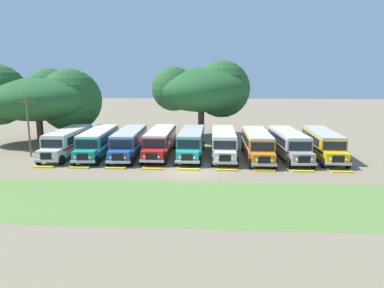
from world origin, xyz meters
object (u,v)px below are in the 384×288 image
Objects in this scene: parked_bus_slot_0 at (69,141)px; parked_bus_slot_6 at (257,143)px; parked_bus_slot_1 at (98,141)px; utility_pole at (28,125)px; parked_bus_slot_5 at (224,142)px; secondary_tree at (40,98)px; parked_bus_slot_3 at (160,141)px; broad_shade_tree at (204,90)px; parked_bus_slot_7 at (288,143)px; parked_bus_slot_2 at (129,141)px; parked_bus_slot_8 at (323,143)px; parked_bus_slot_4 at (191,141)px.

parked_bus_slot_6 is (21.14, -0.24, 0.00)m from parked_bus_slot_0.
utility_pole is at bearing -82.64° from parked_bus_slot_1.
parked_bus_slot_6 is at bearing 81.39° from parked_bus_slot_5.
secondary_tree reaches higher than parked_bus_slot_1.
broad_shade_tree reaches higher than parked_bus_slot_3.
parked_bus_slot_7 is at bearing 88.76° from parked_bus_slot_3.
parked_bus_slot_3 is at bearing -21.75° from secondary_tree.
parked_bus_slot_1 is 1.01× the size of parked_bus_slot_5.
parked_bus_slot_8 is at bearing 89.16° from parked_bus_slot_2.
secondary_tree is at bearing 108.06° from utility_pole.
parked_bus_slot_7 is (14.22, -0.33, 0.00)m from parked_bus_slot_3.
parked_bus_slot_0 is at bearing -47.91° from secondary_tree.
utility_pole reaches higher than parked_bus_slot_4.
parked_bus_slot_7 is (24.63, 0.21, 0.00)m from parked_bus_slot_0.
secondary_tree is at bearing -98.59° from parked_bus_slot_8.
parked_bus_slot_4 is 1.00× the size of parked_bus_slot_8.
parked_bus_slot_1 and parked_bus_slot_8 have the same top height.
parked_bus_slot_4 is 17.91m from utility_pole.
broad_shade_tree is at bearing 35.02° from utility_pole.
parked_bus_slot_2 is 1.00× the size of parked_bus_slot_3.
broad_shade_tree is (4.59, 11.21, 5.32)m from parked_bus_slot_3.
parked_bus_slot_2 is 1.64× the size of utility_pole.
parked_bus_slot_5 is 0.99× the size of parked_bus_slot_7.
parked_bus_slot_6 is at bearing -15.25° from secondary_tree.
parked_bus_slot_7 is at bearing 3.25° from utility_pole.
parked_bus_slot_6 is (3.62, -0.55, 0.00)m from parked_bus_slot_5.
parked_bus_slot_1 is 14.07m from parked_bus_slot_5.
parked_bus_slot_3 and parked_bus_slot_7 have the same top height.
parked_bus_slot_6 is at bearing 86.40° from parked_bus_slot_1.
parked_bus_slot_7 is at bearing 88.41° from parked_bus_slot_2.
parked_bus_slot_8 is 18.26m from broad_shade_tree.
parked_bus_slot_6 is 14.48m from broad_shade_tree.
parked_bus_slot_3 is 0.99× the size of parked_bus_slot_7.
parked_bus_slot_1 is 17.69m from parked_bus_slot_6.
parked_bus_slot_0 is at bearing -90.76° from parked_bus_slot_6.
secondary_tree is (-6.62, 7.32, 4.34)m from parked_bus_slot_0.
parked_bus_slot_8 is (24.95, 0.61, 0.00)m from parked_bus_slot_1.
parked_bus_slot_6 is at bearing -85.75° from parked_bus_slot_7.
parked_bus_slot_2 is (6.99, -0.02, 0.00)m from parked_bus_slot_0.
broad_shade_tree is (1.06, 11.31, 5.32)m from parked_bus_slot_4.
secondary_tree is (-21.62, -4.42, -0.98)m from broad_shade_tree.
parked_bus_slot_2 is at bearing -86.13° from parked_bus_slot_8.
parked_bus_slot_5 is at bearing 88.25° from parked_bus_slot_3.
parked_bus_slot_0 is 1.64× the size of utility_pole.
parked_bus_slot_2 is at bearing 88.75° from parked_bus_slot_0.
parked_bus_slot_3 is at bearing -91.84° from parked_bus_slot_5.
parked_bus_slot_3 is 18.00m from parked_bus_slot_8.
parked_bus_slot_2 is 15.20m from broad_shade_tree.
broad_shade_tree is at bearing -127.53° from parked_bus_slot_8.
parked_bus_slot_0 is 0.80× the size of broad_shade_tree.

